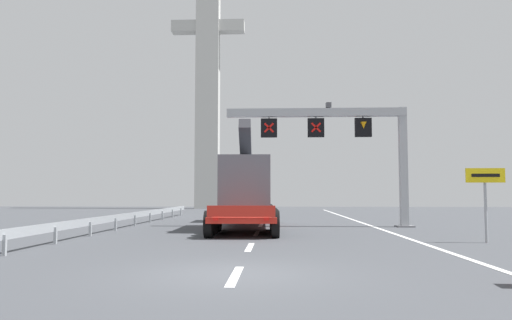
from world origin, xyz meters
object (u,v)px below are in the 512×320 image
object	(u,v)px
overhead_lane_gantry	(342,132)
heavy_haul_truck_red	(248,190)
exit_sign_yellow	(485,186)
bridge_pylon_distant	(208,58)

from	to	relation	value
overhead_lane_gantry	heavy_haul_truck_red	bearing A→B (deg)	174.00
overhead_lane_gantry	exit_sign_yellow	xyz separation A→B (m)	(4.05, -8.42, -3.09)
heavy_haul_truck_red	bridge_pylon_distant	world-z (taller)	bridge_pylon_distant
heavy_haul_truck_red	bridge_pylon_distant	xyz separation A→B (m)	(-6.82, 31.41, 16.50)
overhead_lane_gantry	heavy_haul_truck_red	world-z (taller)	overhead_lane_gantry
heavy_haul_truck_red	exit_sign_yellow	distance (m)	12.88
overhead_lane_gantry	heavy_haul_truck_red	distance (m)	6.10
exit_sign_yellow	heavy_haul_truck_red	bearing A→B (deg)	135.86
heavy_haul_truck_red	bridge_pylon_distant	size ratio (longest dim) A/B	0.39
exit_sign_yellow	bridge_pylon_distant	distance (m)	46.46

